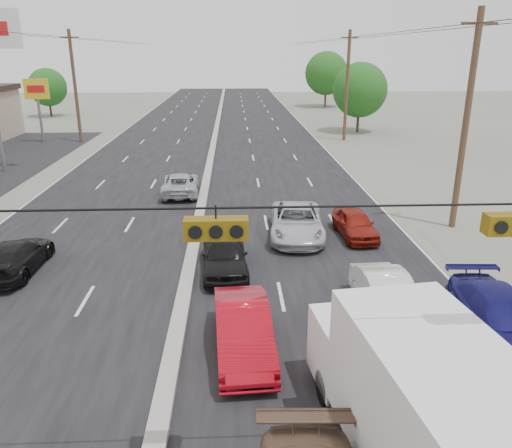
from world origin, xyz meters
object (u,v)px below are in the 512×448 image
object	(u,v)px
utility_pole_left_c	(75,86)
utility_pole_right_b	(466,122)
pole_sign_far	(37,94)
oncoming_far	(180,184)
utility_pole_right_c	(347,86)
tree_left_far	(48,87)
queue_car_b	(388,297)
queue_car_d	(501,320)
red_sedan	(243,330)
queue_car_a	(224,255)
box_truck	(414,402)
queue_car_c	(297,222)
queue_car_e	(355,224)
oncoming_near	(15,257)
tree_right_mid	(360,90)
tree_right_far	(326,73)

from	to	relation	value
utility_pole_left_c	utility_pole_right_b	world-z (taller)	same
pole_sign_far	oncoming_far	distance (m)	23.88
utility_pole_right_c	tree_left_far	bearing A→B (deg)	149.90
queue_car_b	queue_car_d	world-z (taller)	queue_car_d
queue_car_b	oncoming_far	world-z (taller)	queue_car_b
red_sedan	queue_car_a	bearing A→B (deg)	92.84
box_truck	queue_car_c	size ratio (longest dim) A/B	1.34
utility_pole_right_c	box_truck	xyz separation A→B (m)	(-7.26, -39.80, -3.37)
queue_car_e	queue_car_c	bearing A→B (deg)	173.10
oncoming_near	oncoming_far	world-z (taller)	oncoming_near
tree_left_far	oncoming_near	world-z (taller)	tree_left_far
utility_pole_left_c	oncoming_far	world-z (taller)	utility_pole_left_c
oncoming_near	oncoming_far	bearing A→B (deg)	-114.93
tree_left_far	queue_car_e	world-z (taller)	tree_left_far
pole_sign_far	queue_car_d	world-z (taller)	pole_sign_far
utility_pole_right_b	tree_right_mid	xyz separation A→B (m)	(2.50, 30.00, -0.77)
pole_sign_far	tree_left_far	world-z (taller)	tree_left_far
box_truck	queue_car_d	bearing A→B (deg)	40.11
queue_car_b	queue_car_c	bearing A→B (deg)	102.70
queue_car_a	utility_pole_right_c	bearing A→B (deg)	66.68
red_sedan	oncoming_far	world-z (taller)	red_sedan
tree_left_far	oncoming_far	bearing A→B (deg)	-61.86
queue_car_d	oncoming_near	xyz separation A→B (m)	(-16.30, 5.66, -0.09)
tree_right_far	queue_car_d	distance (m)	65.57
utility_pole_right_b	queue_car_a	size ratio (longest dim) A/B	2.36
utility_pole_left_c	utility_pole_right_b	size ratio (longest dim) A/B	1.00
utility_pole_right_b	oncoming_far	bearing A→B (deg)	154.98
utility_pole_left_c	tree_left_far	xyz separation A→B (m)	(-9.50, 20.00, -1.39)
queue_car_d	oncoming_far	size ratio (longest dim) A/B	1.09
utility_pole_left_c	oncoming_far	bearing A→B (deg)	-59.05
box_truck	red_sedan	bearing A→B (deg)	119.16
queue_car_e	tree_left_far	bearing A→B (deg)	118.68
queue_car_c	oncoming_near	size ratio (longest dim) A/B	1.17
tree_left_far	queue_car_a	size ratio (longest dim) A/B	1.44
tree_right_far	red_sedan	distance (m)	66.98
queue_car_d	tree_right_far	bearing A→B (deg)	87.36
queue_car_b	oncoming_near	xyz separation A→B (m)	(-13.40, 4.04, -0.05)
red_sedan	queue_car_d	xyz separation A→B (m)	(7.60, 0.25, 0.00)
utility_pole_left_c	box_truck	world-z (taller)	utility_pole_left_c
queue_car_c	queue_car_e	xyz separation A→B (m)	(2.69, -0.15, -0.09)
pole_sign_far	queue_car_c	bearing A→B (deg)	-51.56
oncoming_near	oncoming_far	distance (m)	12.16
tree_right_far	box_truck	xyz separation A→B (m)	(-10.76, -69.80, -3.22)
queue_car_e	utility_pole_right_b	bearing A→B (deg)	9.38
pole_sign_far	queue_car_a	size ratio (longest dim) A/B	1.42
tree_left_far	tree_right_mid	size ratio (longest dim) A/B	0.86
queue_car_c	queue_car_b	bearing A→B (deg)	-69.91
utility_pole_right_c	pole_sign_far	bearing A→B (deg)	-180.00
tree_left_far	queue_car_b	world-z (taller)	tree_left_far
pole_sign_far	box_truck	distance (m)	45.19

